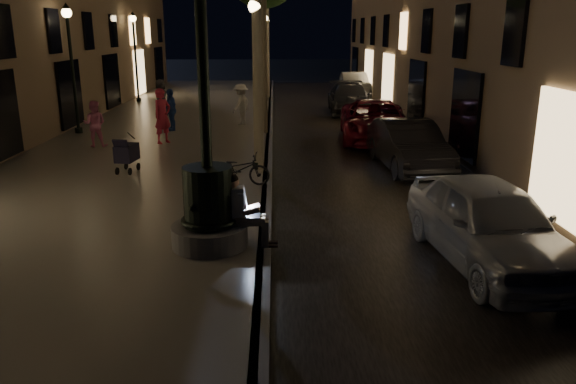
{
  "coord_description": "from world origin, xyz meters",
  "views": [
    {
      "loc": [
        0.21,
        -7.75,
        4.04
      ],
      "look_at": [
        0.47,
        3.0,
        0.93
      ],
      "focal_mm": 35.0,
      "sensor_mm": 36.0,
      "label": 1
    }
  ],
  "objects_px": {
    "lamp_curb_a": "(256,61)",
    "lamp_curb_d": "(267,42)",
    "bicycle": "(239,169)",
    "car_second": "(409,146)",
    "stroller": "(127,153)",
    "car_front": "(489,223)",
    "car_rear": "(349,98)",
    "pedestrian_blue": "(171,110)",
    "lamp_left_b": "(71,53)",
    "lamp_left_c": "(135,45)",
    "pedestrian_red": "(162,116)",
    "lamp_curb_b": "(262,50)",
    "pedestrian_pink": "(95,124)",
    "car_fifth": "(355,85)",
    "pedestrian_white": "(241,104)",
    "seated_man_laptop": "(242,208)",
    "pedestrian_dark": "(161,98)",
    "fountain_lamppost": "(208,193)",
    "car_third": "(375,121)",
    "lamp_curb_c": "(265,45)"
  },
  "relations": [
    {
      "from": "car_rear",
      "to": "pedestrian_blue",
      "type": "xyz_separation_m",
      "value": [
        -7.89,
        -6.24,
        0.29
      ]
    },
    {
      "from": "fountain_lamppost",
      "to": "car_second",
      "type": "height_order",
      "value": "fountain_lamppost"
    },
    {
      "from": "lamp_curb_d",
      "to": "lamp_left_c",
      "type": "bearing_deg",
      "value": -131.59
    },
    {
      "from": "pedestrian_dark",
      "to": "stroller",
      "type": "bearing_deg",
      "value": -157.21
    },
    {
      "from": "lamp_curb_d",
      "to": "pedestrian_white",
      "type": "bearing_deg",
      "value": -93.2
    },
    {
      "from": "car_front",
      "to": "pedestrian_pink",
      "type": "xyz_separation_m",
      "value": [
        -9.91,
        9.79,
        0.22
      ]
    },
    {
      "from": "lamp_curb_d",
      "to": "pedestrian_blue",
      "type": "bearing_deg",
      "value": -101.58
    },
    {
      "from": "lamp_left_c",
      "to": "pedestrian_red",
      "type": "distance_m",
      "value": 12.84
    },
    {
      "from": "lamp_curb_d",
      "to": "pedestrian_pink",
      "type": "distance_m",
      "value": 21.54
    },
    {
      "from": "lamp_curb_a",
      "to": "car_third",
      "type": "distance_m",
      "value": 7.2
    },
    {
      "from": "bicycle",
      "to": "car_second",
      "type": "bearing_deg",
      "value": -56.18
    },
    {
      "from": "lamp_left_c",
      "to": "pedestrian_blue",
      "type": "xyz_separation_m",
      "value": [
        3.51,
        -9.51,
        -2.21
      ]
    },
    {
      "from": "stroller",
      "to": "pedestrian_blue",
      "type": "bearing_deg",
      "value": 98.36
    },
    {
      "from": "lamp_curb_b",
      "to": "pedestrian_pink",
      "type": "height_order",
      "value": "lamp_curb_b"
    },
    {
      "from": "car_third",
      "to": "pedestrian_pink",
      "type": "height_order",
      "value": "pedestrian_pink"
    },
    {
      "from": "fountain_lamppost",
      "to": "lamp_curb_b",
      "type": "bearing_deg",
      "value": 87.14
    },
    {
      "from": "lamp_curb_b",
      "to": "pedestrian_pink",
      "type": "xyz_separation_m",
      "value": [
        -5.61,
        -4.68,
        -2.26
      ]
    },
    {
      "from": "car_second",
      "to": "car_rear",
      "type": "xyz_separation_m",
      "value": [
        -0.2,
        12.12,
        0.0
      ]
    },
    {
      "from": "fountain_lamppost",
      "to": "car_third",
      "type": "relative_size",
      "value": 0.97
    },
    {
      "from": "lamp_left_b",
      "to": "pedestrian_pink",
      "type": "height_order",
      "value": "lamp_left_b"
    },
    {
      "from": "lamp_curb_d",
      "to": "car_third",
      "type": "relative_size",
      "value": 0.89
    },
    {
      "from": "fountain_lamppost",
      "to": "car_third",
      "type": "distance_m",
      "value": 12.28
    },
    {
      "from": "lamp_left_c",
      "to": "car_front",
      "type": "relative_size",
      "value": 1.07
    },
    {
      "from": "lamp_left_c",
      "to": "pedestrian_red",
      "type": "bearing_deg",
      "value": -73.06
    },
    {
      "from": "lamp_left_c",
      "to": "pedestrian_white",
      "type": "distance_m",
      "value": 10.43
    },
    {
      "from": "lamp_left_b",
      "to": "pedestrian_dark",
      "type": "bearing_deg",
      "value": 62.14
    },
    {
      "from": "lamp_left_c",
      "to": "stroller",
      "type": "height_order",
      "value": "lamp_left_c"
    },
    {
      "from": "pedestrian_white",
      "to": "pedestrian_blue",
      "type": "relative_size",
      "value": 1.04
    },
    {
      "from": "pedestrian_dark",
      "to": "pedestrian_red",
      "type": "bearing_deg",
      "value": -151.65
    },
    {
      "from": "lamp_curb_c",
      "to": "pedestrian_pink",
      "type": "bearing_deg",
      "value": -113.85
    },
    {
      "from": "lamp_curb_a",
      "to": "car_front",
      "type": "relative_size",
      "value": 1.07
    },
    {
      "from": "pedestrian_red",
      "to": "bicycle",
      "type": "distance_m",
      "value": 6.38
    },
    {
      "from": "lamp_curb_d",
      "to": "stroller",
      "type": "height_order",
      "value": "lamp_curb_d"
    },
    {
      "from": "fountain_lamppost",
      "to": "car_fifth",
      "type": "distance_m",
      "value": 26.14
    },
    {
      "from": "lamp_curb_b",
      "to": "car_fifth",
      "type": "relative_size",
      "value": 1.04
    },
    {
      "from": "seated_man_laptop",
      "to": "pedestrian_blue",
      "type": "bearing_deg",
      "value": 105.65
    },
    {
      "from": "lamp_curb_a",
      "to": "pedestrian_red",
      "type": "height_order",
      "value": "lamp_curb_a"
    },
    {
      "from": "car_rear",
      "to": "lamp_curb_c",
      "type": "bearing_deg",
      "value": 145.14
    },
    {
      "from": "lamp_curb_b",
      "to": "pedestrian_blue",
      "type": "xyz_separation_m",
      "value": [
        -3.59,
        -1.51,
        -2.21
      ]
    },
    {
      "from": "lamp_curb_a",
      "to": "lamp_curb_d",
      "type": "xyz_separation_m",
      "value": [
        0.0,
        24.0,
        0.0
      ]
    },
    {
      "from": "seated_man_laptop",
      "to": "car_fifth",
      "type": "distance_m",
      "value": 26.0
    },
    {
      "from": "pedestrian_white",
      "to": "car_second",
      "type": "bearing_deg",
      "value": 64.71
    },
    {
      "from": "pedestrian_pink",
      "to": "bicycle",
      "type": "distance_m",
      "value": 7.26
    },
    {
      "from": "fountain_lamppost",
      "to": "seated_man_laptop",
      "type": "distance_m",
      "value": 0.68
    },
    {
      "from": "car_rear",
      "to": "pedestrian_white",
      "type": "relative_size",
      "value": 2.95
    },
    {
      "from": "stroller",
      "to": "car_front",
      "type": "distance_m",
      "value": 9.99
    },
    {
      "from": "stroller",
      "to": "pedestrian_blue",
      "type": "xyz_separation_m",
      "value": [
        0.03,
        6.87,
        0.27
      ]
    },
    {
      "from": "car_third",
      "to": "car_rear",
      "type": "distance_m",
      "value": 7.53
    },
    {
      "from": "lamp_curb_a",
      "to": "car_rear",
      "type": "relative_size",
      "value": 0.96
    },
    {
      "from": "lamp_left_b",
      "to": "stroller",
      "type": "relative_size",
      "value": 4.36
    }
  ]
}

